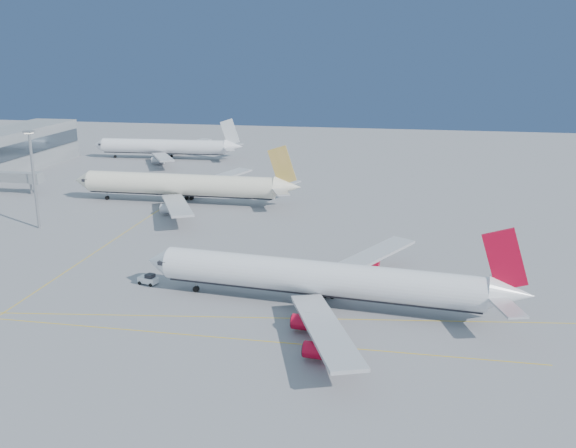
{
  "coord_description": "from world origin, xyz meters",
  "views": [
    {
      "loc": [
        27.48,
        -103.76,
        45.28
      ],
      "look_at": [
        2.83,
        28.95,
        7.0
      ],
      "focal_mm": 40.0,
      "sensor_mm": 36.0,
      "label": 1
    }
  ],
  "objects_px": {
    "airliner_virgin": "(326,279)",
    "light_mast": "(33,171)",
    "airliner_etihad": "(185,185)",
    "pushback_tug": "(148,279)",
    "airliner_third": "(167,147)"
  },
  "relations": [
    {
      "from": "pushback_tug",
      "to": "light_mast",
      "type": "xyz_separation_m",
      "value": [
        -42.5,
        31.97,
        13.6
      ]
    },
    {
      "from": "airliner_etihad",
      "to": "pushback_tug",
      "type": "xyz_separation_m",
      "value": [
        14.58,
        -63.38,
        -4.5
      ]
    },
    {
      "from": "airliner_etihad",
      "to": "pushback_tug",
      "type": "relative_size",
      "value": 16.78
    },
    {
      "from": "airliner_virgin",
      "to": "airliner_etihad",
      "type": "bearing_deg",
      "value": 132.2
    },
    {
      "from": "airliner_etihad",
      "to": "pushback_tug",
      "type": "height_order",
      "value": "airliner_etihad"
    },
    {
      "from": "pushback_tug",
      "to": "light_mast",
      "type": "bearing_deg",
      "value": 157.81
    },
    {
      "from": "airliner_virgin",
      "to": "airliner_third",
      "type": "height_order",
      "value": "airliner_virgin"
    },
    {
      "from": "airliner_etihad",
      "to": "light_mast",
      "type": "distance_m",
      "value": 42.99
    },
    {
      "from": "airliner_virgin",
      "to": "light_mast",
      "type": "height_order",
      "value": "light_mast"
    },
    {
      "from": "airliner_virgin",
      "to": "airliner_third",
      "type": "bearing_deg",
      "value": 126.72
    },
    {
      "from": "light_mast",
      "to": "pushback_tug",
      "type": "bearing_deg",
      "value": -36.96
    },
    {
      "from": "airliner_virgin",
      "to": "airliner_etihad",
      "type": "relative_size",
      "value": 1.01
    },
    {
      "from": "pushback_tug",
      "to": "light_mast",
      "type": "relative_size",
      "value": 0.17
    },
    {
      "from": "airliner_etihad",
      "to": "light_mast",
      "type": "relative_size",
      "value": 2.78
    },
    {
      "from": "airliner_virgin",
      "to": "pushback_tug",
      "type": "relative_size",
      "value": 16.99
    }
  ]
}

